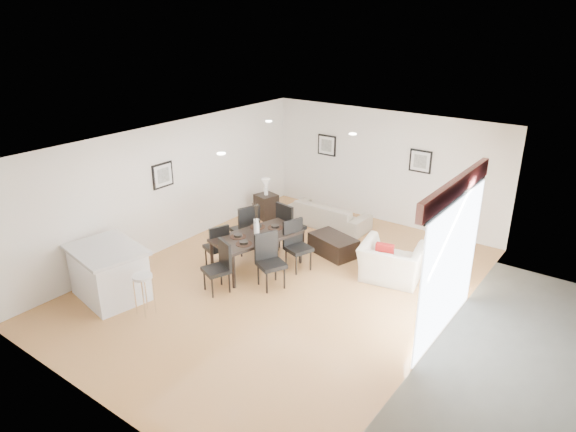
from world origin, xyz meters
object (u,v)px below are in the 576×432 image
Objects in this scene: dining_chair_efar at (296,242)px; dining_chair_head at (220,264)px; dining_chair_wfar at (247,227)px; dining_chair_foot at (288,224)px; bar_stool at (143,281)px; armchair at (391,262)px; coffee_table at (333,245)px; kitchen_island at (109,272)px; sofa at (329,214)px; dining_table at (257,238)px; dining_chair_enear at (269,257)px; dining_chair_wnear at (218,244)px; side_table at (266,206)px.

dining_chair_head is at bearing 178.50° from dining_chair_efar.
dining_chair_wfar is 0.90m from dining_chair_foot.
armchair is at bearing 51.58° from bar_stool.
armchair is 1.51m from coffee_table.
bar_stool is at bearing 10.30° from kitchen_island.
dining_chair_head is 0.63× the size of kitchen_island.
sofa is 5.31m from kitchen_island.
dining_chair_enear reaches higher than dining_table.
dining_chair_enear is 2.87m from kitchen_island.
coffee_table is at bearing 16.89° from dining_chair_enear.
dining_chair_enear is at bearing 102.76° from sofa.
dining_chair_enear is (0.62, -0.40, -0.08)m from dining_table.
dining_chair_wnear is 0.96× the size of dining_chair_head.
dining_table is 1.91× the size of coffee_table.
sofa is 3.24× the size of side_table.
bar_stool is at bearing 178.82° from dining_chair_efar.
armchair reaches higher than dining_table.
side_table is (-2.14, 1.74, -0.25)m from dining_chair_efar.
armchair is 4.03m from side_table.
kitchen_island is at bearing -116.27° from dining_chair_head.
coffee_table is at bearing 162.53° from dining_chair_wnear.
dining_chair_head is 0.97× the size of coffee_table.
bar_stool is at bearing -77.04° from side_table.
bar_stool is (-0.45, -3.50, 0.04)m from dining_chair_foot.
dining_chair_head is (-0.59, -1.55, -0.02)m from dining_chair_efar.
dining_chair_head is (0.64, -1.49, -0.06)m from dining_chair_wfar.
dining_chair_efar is at bearing 69.59° from bar_stool.
dining_chair_wnear is 0.93× the size of dining_chair_efar.
dining_table is at bearing 147.76° from dining_chair_wnear.
sofa is at bearing -173.78° from dining_chair_wfar.
dining_table is at bearing 82.59° from dining_chair_enear.
kitchen_island is at bearing 75.97° from sofa.
dining_chair_wfar is (-2.98, -0.73, 0.24)m from armchair.
side_table is at bearing 138.99° from dining_table.
dining_chair_wnear is 1.27× the size of bar_stool.
dining_chair_wnear is (-2.99, -1.60, 0.15)m from armchair.
bar_stool is (-1.08, -2.89, 0.07)m from dining_chair_efar.
dining_table is at bearing 112.31° from dining_chair_head.
dining_chair_foot is at bearing 78.55° from kitchen_island.
dining_chair_wfar reaches higher than bar_stool.
side_table is at bearing 101.72° from kitchen_island.
dining_chair_wfar is 1.77× the size of side_table.
coffee_table is 4.51m from kitchen_island.
kitchen_island is (0.11, -4.63, 0.18)m from side_table.
dining_chair_wfar reaches higher than dining_chair_efar.
sofa is at bearing 104.62° from dining_table.
dining_chair_enear is (0.63, -3.09, 0.29)m from sofa.
bar_stool is at bearing 91.92° from dining_chair_foot.
dining_chair_head reaches higher than armchair.
dining_chair_wnear is 2.11m from kitchen_island.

